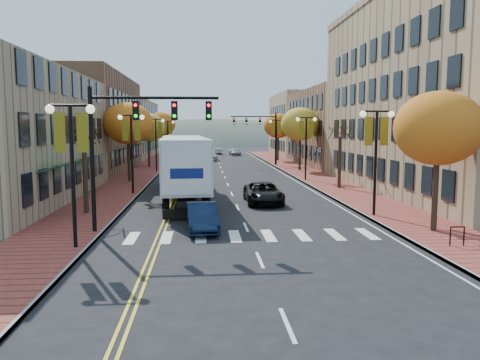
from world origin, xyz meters
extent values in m
plane|color=black|center=(0.00, 0.00, 0.00)|extent=(200.00, 200.00, 0.00)
cube|color=brown|center=(-9.00, 32.50, 0.07)|extent=(4.00, 85.00, 0.15)
cube|color=brown|center=(9.00, 32.50, 0.07)|extent=(4.00, 85.00, 0.15)
cube|color=brown|center=(-17.00, 36.00, 5.50)|extent=(12.00, 24.00, 11.00)
cube|color=#9E8966|center=(-17.00, 61.00, 4.75)|extent=(12.00, 26.00, 9.50)
cube|color=#997F5B|center=(18.50, 16.00, 7.50)|extent=(15.00, 28.00, 15.00)
cube|color=brown|center=(18.50, 42.00, 5.00)|extent=(15.00, 24.00, 10.00)
cube|color=#9E8966|center=(18.50, 64.00, 5.50)|extent=(15.00, 20.00, 11.00)
cylinder|color=#382619|center=(-9.00, 8.00, 2.25)|extent=(0.28, 0.28, 4.20)
cylinder|color=#382619|center=(-9.00, 24.00, 2.60)|extent=(0.28, 0.28, 4.90)
ellipsoid|color=orange|center=(-9.00, 24.00, 5.46)|extent=(4.48, 4.48, 3.81)
cylinder|color=#382619|center=(-9.00, 40.00, 2.42)|extent=(0.28, 0.28, 4.55)
ellipsoid|color=gold|center=(-9.00, 40.00, 5.07)|extent=(4.16, 4.16, 3.54)
cylinder|color=#382619|center=(-9.00, 58.00, 2.67)|extent=(0.28, 0.28, 5.04)
ellipsoid|color=orange|center=(-9.00, 58.00, 5.62)|extent=(4.61, 4.61, 3.92)
cylinder|color=#382619|center=(9.00, 2.00, 2.42)|extent=(0.28, 0.28, 4.55)
ellipsoid|color=orange|center=(9.00, 2.00, 5.07)|extent=(4.16, 4.16, 3.54)
cylinder|color=#382619|center=(9.00, 18.00, 2.25)|extent=(0.28, 0.28, 4.20)
cylinder|color=#382619|center=(9.00, 34.00, 2.60)|extent=(0.28, 0.28, 4.90)
ellipsoid|color=gold|center=(9.00, 34.00, 5.46)|extent=(4.48, 4.48, 3.81)
cylinder|color=#382619|center=(9.00, 50.00, 2.53)|extent=(0.28, 0.28, 4.76)
ellipsoid|color=orange|center=(9.00, 50.00, 5.30)|extent=(4.35, 4.35, 3.70)
cylinder|color=black|center=(-7.50, 0.00, 3.00)|extent=(0.16, 0.16, 6.00)
cylinder|color=black|center=(-7.50, 0.00, 6.00)|extent=(1.60, 0.10, 0.10)
sphere|color=#FFF2CC|center=(-8.30, 0.00, 5.85)|extent=(0.36, 0.36, 0.36)
sphere|color=#FFF2CC|center=(-6.70, 0.00, 5.85)|extent=(0.36, 0.36, 0.36)
cube|color=gold|center=(-7.95, 0.00, 4.90)|extent=(0.45, 0.03, 1.60)
cube|color=gold|center=(-7.05, 0.00, 4.90)|extent=(0.45, 0.03, 1.60)
cylinder|color=black|center=(-7.50, 16.00, 3.00)|extent=(0.16, 0.16, 6.00)
cylinder|color=black|center=(-7.50, 16.00, 6.00)|extent=(1.60, 0.10, 0.10)
sphere|color=#FFF2CC|center=(-8.30, 16.00, 5.85)|extent=(0.36, 0.36, 0.36)
sphere|color=#FFF2CC|center=(-6.70, 16.00, 5.85)|extent=(0.36, 0.36, 0.36)
cube|color=gold|center=(-7.95, 16.00, 4.90)|extent=(0.45, 0.03, 1.60)
cube|color=gold|center=(-7.05, 16.00, 4.90)|extent=(0.45, 0.03, 1.60)
cylinder|color=black|center=(-7.50, 34.00, 3.00)|extent=(0.16, 0.16, 6.00)
cylinder|color=black|center=(-7.50, 34.00, 6.00)|extent=(1.60, 0.10, 0.10)
sphere|color=#FFF2CC|center=(-8.30, 34.00, 5.85)|extent=(0.36, 0.36, 0.36)
sphere|color=#FFF2CC|center=(-6.70, 34.00, 5.85)|extent=(0.36, 0.36, 0.36)
cube|color=gold|center=(-7.95, 34.00, 4.90)|extent=(0.45, 0.03, 1.60)
cube|color=gold|center=(-7.05, 34.00, 4.90)|extent=(0.45, 0.03, 1.60)
cylinder|color=black|center=(-7.50, 52.00, 3.00)|extent=(0.16, 0.16, 6.00)
cylinder|color=black|center=(-7.50, 52.00, 6.00)|extent=(1.60, 0.10, 0.10)
sphere|color=#FFF2CC|center=(-8.30, 52.00, 5.85)|extent=(0.36, 0.36, 0.36)
sphere|color=#FFF2CC|center=(-6.70, 52.00, 5.85)|extent=(0.36, 0.36, 0.36)
cube|color=gold|center=(-7.95, 52.00, 4.90)|extent=(0.45, 0.03, 1.60)
cube|color=gold|center=(-7.05, 52.00, 4.90)|extent=(0.45, 0.03, 1.60)
cylinder|color=black|center=(7.50, 6.00, 3.00)|extent=(0.16, 0.16, 6.00)
cylinder|color=black|center=(7.50, 6.00, 6.00)|extent=(1.60, 0.10, 0.10)
sphere|color=#FFF2CC|center=(6.70, 6.00, 5.85)|extent=(0.36, 0.36, 0.36)
sphere|color=#FFF2CC|center=(8.30, 6.00, 5.85)|extent=(0.36, 0.36, 0.36)
cube|color=gold|center=(7.05, 6.00, 4.90)|extent=(0.45, 0.03, 1.60)
cube|color=gold|center=(7.95, 6.00, 4.90)|extent=(0.45, 0.03, 1.60)
cylinder|color=black|center=(7.50, 24.00, 3.00)|extent=(0.16, 0.16, 6.00)
cylinder|color=black|center=(7.50, 24.00, 6.00)|extent=(1.60, 0.10, 0.10)
sphere|color=#FFF2CC|center=(6.70, 24.00, 5.85)|extent=(0.36, 0.36, 0.36)
sphere|color=#FFF2CC|center=(8.30, 24.00, 5.85)|extent=(0.36, 0.36, 0.36)
cube|color=gold|center=(7.05, 24.00, 4.90)|extent=(0.45, 0.03, 1.60)
cube|color=gold|center=(7.95, 24.00, 4.90)|extent=(0.45, 0.03, 1.60)
cylinder|color=black|center=(7.50, 42.00, 3.00)|extent=(0.16, 0.16, 6.00)
cylinder|color=black|center=(7.50, 42.00, 6.00)|extent=(1.60, 0.10, 0.10)
sphere|color=#FFF2CC|center=(6.70, 42.00, 5.85)|extent=(0.36, 0.36, 0.36)
sphere|color=#FFF2CC|center=(8.30, 42.00, 5.85)|extent=(0.36, 0.36, 0.36)
cube|color=gold|center=(7.05, 42.00, 4.90)|extent=(0.45, 0.03, 1.60)
cube|color=gold|center=(7.95, 42.00, 4.90)|extent=(0.45, 0.03, 1.60)
cylinder|color=black|center=(-7.40, 3.00, 3.50)|extent=(0.20, 0.20, 7.00)
cylinder|color=black|center=(-4.40, 3.00, 6.50)|extent=(6.00, 0.14, 0.14)
cube|color=black|center=(-5.30, 3.00, 5.90)|extent=(0.30, 0.25, 0.90)
sphere|color=#FF0C0C|center=(-5.30, 2.86, 6.15)|extent=(0.16, 0.16, 0.16)
cube|color=black|center=(-3.50, 3.00, 5.90)|extent=(0.30, 0.25, 0.90)
sphere|color=#FF0C0C|center=(-3.50, 2.86, 6.15)|extent=(0.16, 0.16, 0.16)
cube|color=black|center=(-1.88, 3.00, 5.90)|extent=(0.30, 0.25, 0.90)
sphere|color=#FF0C0C|center=(-1.88, 2.86, 6.15)|extent=(0.16, 0.16, 0.16)
cylinder|color=black|center=(7.40, 42.00, 3.50)|extent=(0.20, 0.20, 7.00)
cylinder|color=black|center=(4.40, 42.00, 6.50)|extent=(6.00, 0.14, 0.14)
cube|color=black|center=(5.30, 42.00, 5.90)|extent=(0.30, 0.25, 0.90)
sphere|color=#FF0C0C|center=(5.30, 41.86, 6.15)|extent=(0.16, 0.16, 0.16)
cube|color=black|center=(3.50, 42.00, 5.90)|extent=(0.30, 0.25, 0.90)
sphere|color=#FF0C0C|center=(3.50, 41.86, 6.15)|extent=(0.16, 0.16, 0.16)
cube|color=black|center=(1.88, 42.00, 5.90)|extent=(0.30, 0.25, 0.90)
sphere|color=#FF0C0C|center=(1.88, 41.86, 6.15)|extent=(0.16, 0.16, 0.16)
cube|color=black|center=(-3.51, 12.73, 0.94)|extent=(2.01, 14.44, 0.39)
cube|color=silver|center=(-3.51, 12.73, 2.88)|extent=(3.78, 14.56, 3.10)
cube|color=black|center=(-4.07, 21.58, 1.83)|extent=(2.97, 3.49, 2.77)
cylinder|color=black|center=(-4.31, 6.91, 0.55)|extent=(0.46, 1.13, 1.11)
cylinder|color=black|center=(-1.99, 7.06, 0.55)|extent=(0.46, 1.13, 1.11)
cylinder|color=black|center=(-4.39, 8.24, 0.55)|extent=(0.46, 1.13, 1.11)
cylinder|color=black|center=(-2.07, 8.39, 0.55)|extent=(0.46, 1.13, 1.11)
cylinder|color=black|center=(-5.14, 20.18, 0.55)|extent=(0.46, 1.13, 1.11)
cylinder|color=black|center=(-2.82, 20.33, 0.55)|extent=(0.46, 1.13, 1.11)
cylinder|color=black|center=(-5.30, 22.61, 0.55)|extent=(0.46, 1.13, 1.11)
cylinder|color=black|center=(-2.98, 22.76, 0.55)|extent=(0.46, 1.13, 1.11)
imported|color=black|center=(-2.25, 3.37, 0.69)|extent=(1.76, 4.26, 1.37)
imported|color=black|center=(1.85, 11.44, 0.71)|extent=(2.38, 5.12, 1.42)
imported|color=silver|center=(-1.01, 52.28, 0.79)|extent=(2.30, 4.79, 1.58)
imported|color=#94949B|center=(3.53, 64.92, 0.65)|extent=(2.05, 4.54, 1.29)
imported|color=#B0B0B8|center=(0.50, 69.26, 0.65)|extent=(1.47, 3.97, 1.30)
camera|label=1|loc=(-2.14, -19.54, 5.13)|focal=35.00mm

